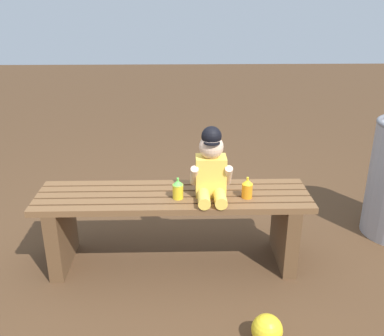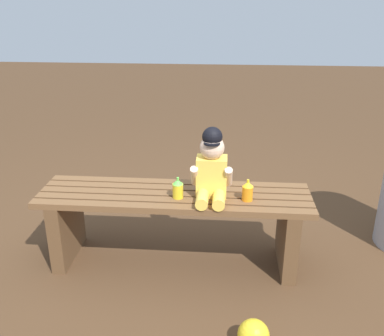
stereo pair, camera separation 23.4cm
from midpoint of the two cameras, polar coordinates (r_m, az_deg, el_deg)
The scene contains 6 objects.
ground_plane at distance 2.71m, azimuth -4.87°, elevation -12.26°, with size 16.00×16.00×0.00m, color #4C331E.
park_bench at distance 2.55m, azimuth -5.09°, elevation -6.57°, with size 1.57×0.40×0.46m.
child_figure at distance 2.38m, azimuth -0.24°, elevation 0.10°, with size 0.23×0.27×0.40m.
sippy_cup_left at distance 2.40m, azimuth -4.67°, elevation -2.83°, with size 0.06×0.06×0.12m.
sippy_cup_right at distance 2.41m, azimuth 4.59°, elevation -2.73°, with size 0.06×0.06×0.12m.
toy_ball at distance 2.15m, azimuth 6.66°, elevation -20.63°, with size 0.15×0.15×0.15m, color yellow.
Camera 1 is at (0.05, -2.24, 1.52)m, focal length 40.25 mm.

